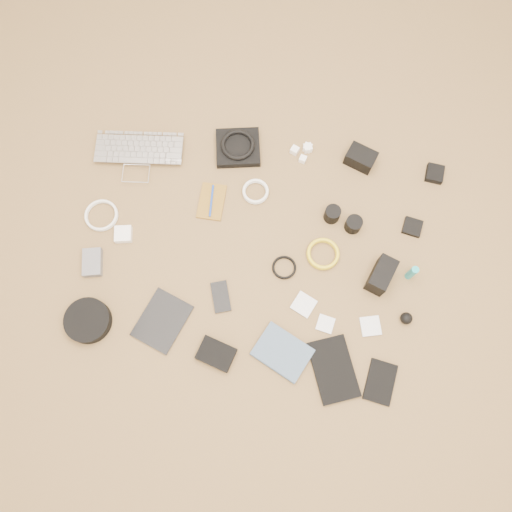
% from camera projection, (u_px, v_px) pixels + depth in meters
% --- Properties ---
extents(room_shell, '(4.04, 4.04, 2.58)m').
position_uv_depth(room_shell, '(254.00, 24.00, 0.80)').
color(room_shell, brown).
rests_on(room_shell, ground).
extents(laptop, '(0.40, 0.31, 0.03)m').
position_uv_depth(laptop, '(138.00, 160.00, 2.10)').
color(laptop, '#B9B9BD').
rests_on(laptop, ground).
extents(headphone_pouch, '(0.22, 0.21, 0.03)m').
position_uv_depth(headphone_pouch, '(238.00, 148.00, 2.11)').
color(headphone_pouch, black).
rests_on(headphone_pouch, ground).
extents(headphones, '(0.17, 0.17, 0.02)m').
position_uv_depth(headphones, '(238.00, 145.00, 2.09)').
color(headphones, black).
rests_on(headphones, headphone_pouch).
extents(charger_a, '(0.04, 0.04, 0.03)m').
position_uv_depth(charger_a, '(295.00, 150.00, 2.11)').
color(charger_a, white).
rests_on(charger_a, ground).
extents(charger_b, '(0.04, 0.04, 0.03)m').
position_uv_depth(charger_b, '(308.00, 148.00, 2.11)').
color(charger_b, white).
rests_on(charger_b, ground).
extents(charger_c, '(0.04, 0.04, 0.03)m').
position_uv_depth(charger_c, '(308.00, 148.00, 2.11)').
color(charger_c, white).
rests_on(charger_c, ground).
extents(charger_d, '(0.03, 0.03, 0.03)m').
position_uv_depth(charger_d, '(303.00, 159.00, 2.10)').
color(charger_d, white).
rests_on(charger_d, ground).
extents(dslr_camera, '(0.14, 0.11, 0.07)m').
position_uv_depth(dslr_camera, '(361.00, 158.00, 2.08)').
color(dslr_camera, black).
rests_on(dslr_camera, ground).
extents(lens_pouch, '(0.07, 0.08, 0.03)m').
position_uv_depth(lens_pouch, '(435.00, 174.00, 2.08)').
color(lens_pouch, black).
rests_on(lens_pouch, ground).
extents(notebook_olive, '(0.11, 0.16, 0.01)m').
position_uv_depth(notebook_olive, '(212.00, 201.00, 2.05)').
color(notebook_olive, brown).
rests_on(notebook_olive, ground).
extents(pen_blue, '(0.02, 0.14, 0.01)m').
position_uv_depth(pen_blue, '(211.00, 201.00, 2.05)').
color(pen_blue, '#163CB5').
rests_on(pen_blue, notebook_olive).
extents(cable_white_a, '(0.13, 0.13, 0.01)m').
position_uv_depth(cable_white_a, '(256.00, 192.00, 2.06)').
color(cable_white_a, white).
rests_on(cable_white_a, ground).
extents(lens_a, '(0.08, 0.08, 0.07)m').
position_uv_depth(lens_a, '(332.00, 214.00, 2.01)').
color(lens_a, black).
rests_on(lens_a, ground).
extents(lens_b, '(0.07, 0.07, 0.06)m').
position_uv_depth(lens_b, '(353.00, 224.00, 2.00)').
color(lens_b, black).
rests_on(lens_b, ground).
extents(card_reader, '(0.08, 0.08, 0.02)m').
position_uv_depth(card_reader, '(412.00, 227.00, 2.02)').
color(card_reader, black).
rests_on(card_reader, ground).
extents(power_brick, '(0.08, 0.08, 0.03)m').
position_uv_depth(power_brick, '(123.00, 234.00, 2.00)').
color(power_brick, white).
rests_on(power_brick, ground).
extents(cable_white_b, '(0.16, 0.16, 0.01)m').
position_uv_depth(cable_white_b, '(102.00, 216.00, 2.03)').
color(cable_white_b, white).
rests_on(cable_white_b, ground).
extents(cable_black, '(0.12, 0.12, 0.01)m').
position_uv_depth(cable_black, '(284.00, 268.00, 1.97)').
color(cable_black, black).
rests_on(cable_black, ground).
extents(cable_yellow, '(0.14, 0.14, 0.01)m').
position_uv_depth(cable_yellow, '(323.00, 254.00, 1.98)').
color(cable_yellow, yellow).
rests_on(cable_yellow, ground).
extents(flash, '(0.11, 0.15, 0.10)m').
position_uv_depth(flash, '(381.00, 275.00, 1.92)').
color(flash, black).
rests_on(flash, ground).
extents(lens_cleaner, '(0.03, 0.03, 0.10)m').
position_uv_depth(lens_cleaner, '(412.00, 273.00, 1.92)').
color(lens_cleaner, teal).
rests_on(lens_cleaner, ground).
extents(battery_charger, '(0.10, 0.13, 0.03)m').
position_uv_depth(battery_charger, '(92.00, 262.00, 1.97)').
color(battery_charger, '#5D5E63').
rests_on(battery_charger, ground).
extents(tablet, '(0.22, 0.25, 0.01)m').
position_uv_depth(tablet, '(162.00, 321.00, 1.91)').
color(tablet, black).
rests_on(tablet, ground).
extents(phone, '(0.10, 0.14, 0.01)m').
position_uv_depth(phone, '(221.00, 297.00, 1.94)').
color(phone, black).
rests_on(phone, ground).
extents(filter_case_left, '(0.10, 0.10, 0.01)m').
position_uv_depth(filter_case_left, '(304.00, 305.00, 1.93)').
color(filter_case_left, silver).
rests_on(filter_case_left, ground).
extents(filter_case_mid, '(0.07, 0.07, 0.01)m').
position_uv_depth(filter_case_mid, '(325.00, 324.00, 1.91)').
color(filter_case_mid, silver).
rests_on(filter_case_mid, ground).
extents(filter_case_right, '(0.09, 0.09, 0.01)m').
position_uv_depth(filter_case_right, '(370.00, 326.00, 1.90)').
color(filter_case_right, silver).
rests_on(filter_case_right, ground).
extents(air_blower, '(0.05, 0.05, 0.05)m').
position_uv_depth(air_blower, '(406.00, 318.00, 1.89)').
color(air_blower, black).
rests_on(air_blower, ground).
extents(headphone_case, '(0.23, 0.23, 0.05)m').
position_uv_depth(headphone_case, '(88.00, 321.00, 1.89)').
color(headphone_case, black).
rests_on(headphone_case, ground).
extents(drive_case, '(0.15, 0.12, 0.03)m').
position_uv_depth(drive_case, '(216.00, 354.00, 1.86)').
color(drive_case, black).
rests_on(drive_case, ground).
extents(paperback, '(0.24, 0.21, 0.02)m').
position_uv_depth(paperback, '(272.00, 369.00, 1.85)').
color(paperback, '#41566E').
rests_on(paperback, ground).
extents(notebook_black_a, '(0.23, 0.27, 0.02)m').
position_uv_depth(notebook_black_a, '(334.00, 369.00, 1.85)').
color(notebook_black_a, black).
rests_on(notebook_black_a, ground).
extents(notebook_black_b, '(0.12, 0.16, 0.01)m').
position_uv_depth(notebook_black_b, '(380.00, 382.00, 1.84)').
color(notebook_black_b, black).
rests_on(notebook_black_b, ground).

